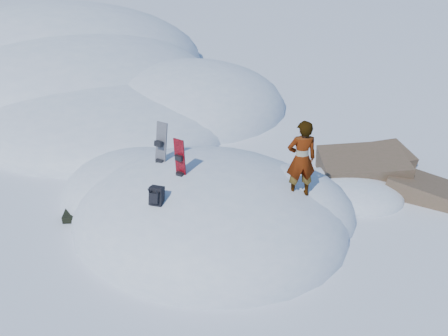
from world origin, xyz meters
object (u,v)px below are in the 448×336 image
(backpack, at_px, (156,196))
(snowboard_red, at_px, (180,168))
(snowboard_dark, at_px, (160,154))
(person, at_px, (301,159))

(backpack, bearing_deg, snowboard_red, 80.78)
(snowboard_dark, bearing_deg, person, 12.52)
(backpack, xyz_separation_m, person, (2.82, 1.61, 0.55))
(backpack, relative_size, person, 0.26)
(snowboard_red, xyz_separation_m, backpack, (-0.13, -1.03, -0.18))
(person, bearing_deg, snowboard_red, -11.55)
(backpack, bearing_deg, person, 27.85)
(snowboard_dark, relative_size, backpack, 3.42)
(person, bearing_deg, backpack, 6.12)
(snowboard_dark, xyz_separation_m, person, (3.48, -0.04, 0.43))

